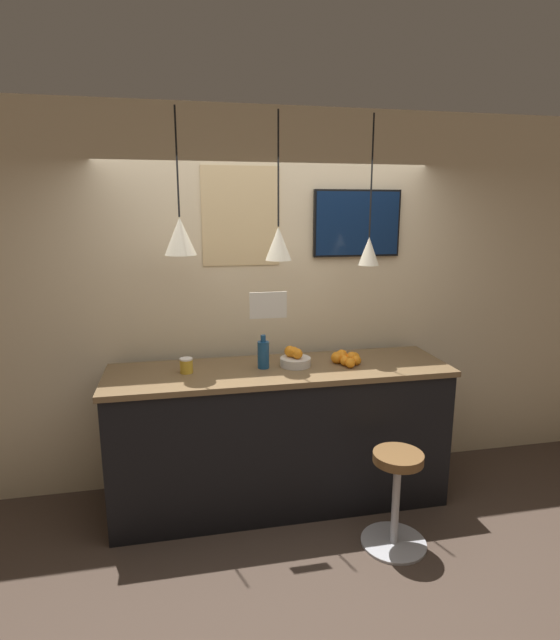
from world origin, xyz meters
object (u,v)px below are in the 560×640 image
Objects in this scene: fruit_bowl at (295,358)px; spread_jar at (186,365)px; bar_stool at (396,490)px; juice_bottle at (263,354)px; mounted_tv at (357,223)px.

fruit_bowl is 2.12× the size of spread_jar.
juice_bottle reaches higher than bar_stool.
juice_bottle is 0.54m from spread_jar.
mounted_tv is at bearing 25.19° from juice_bottle.
spread_jar is at bearing -179.67° from fruit_bowl.
fruit_bowl reaches higher than bar_stool.
mounted_tv is (0.06, 1.05, 1.66)m from bar_stool.
juice_bottle is (-0.23, -0.00, 0.04)m from fruit_bowl.
fruit_bowl is at bearing 0.33° from spread_jar.
bar_stool is 6.23× the size of spread_jar.
mounted_tv is at bearing 32.99° from fruit_bowl.
fruit_bowl is at bearing 1.11° from juice_bottle.
spread_jar is at bearing 180.00° from juice_bottle.
fruit_bowl is 0.77m from spread_jar.
juice_bottle is 1.27m from mounted_tv.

